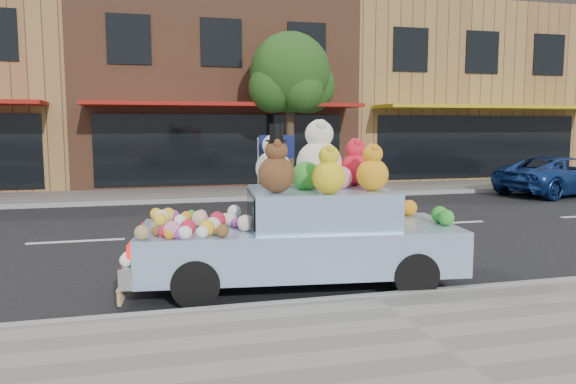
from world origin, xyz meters
name	(u,v)px	position (x,y,z in m)	size (l,w,h in m)	color
ground	(278,232)	(0.00, 0.00, 0.00)	(120.00, 120.00, 0.00)	black
near_sidewalk	(433,345)	(0.00, -6.50, 0.06)	(60.00, 3.00, 0.12)	gray
far_sidewalk	(230,193)	(0.00, 6.50, 0.06)	(60.00, 3.00, 0.12)	gray
near_kerb	(373,299)	(0.00, -5.00, 0.07)	(60.00, 0.12, 0.13)	gray
far_kerb	(238,199)	(0.00, 5.00, 0.07)	(60.00, 0.12, 0.13)	gray
storefront_mid	(208,90)	(0.00, 11.97, 3.64)	(10.00, 9.80, 7.30)	brown
storefront_right	(429,94)	(10.00, 11.97, 3.64)	(10.00, 9.80, 7.30)	olive
street_tree	(290,80)	(2.03, 6.55, 3.69)	(3.00, 2.70, 5.22)	#38281C
car_blue	(561,176)	(10.32, 3.84, 0.62)	(2.06, 4.48, 1.24)	navy
art_car	(301,227)	(-0.63, -3.94, 0.82)	(4.66, 2.26, 2.31)	black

